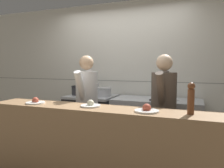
# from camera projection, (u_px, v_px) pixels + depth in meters

# --- Properties ---
(wall_back_tiled) EXTENTS (8.00, 0.06, 2.60)m
(wall_back_tiled) POSITION_uv_depth(u_px,v_px,m) (122.00, 73.00, 4.11)
(wall_back_tiled) COLOR silver
(wall_back_tiled) RESTS_ON ground_plane
(oven_range) EXTENTS (0.84, 0.71, 0.90)m
(oven_range) POSITION_uv_depth(u_px,v_px,m) (92.00, 120.00, 3.96)
(oven_range) COLOR #232326
(oven_range) RESTS_ON ground_plane
(prep_counter) EXTENTS (1.40, 0.65, 0.90)m
(prep_counter) POSITION_uv_depth(u_px,v_px,m) (156.00, 127.00, 3.54)
(prep_counter) COLOR #B7BABF
(prep_counter) RESTS_ON ground_plane
(pass_counter) EXTENTS (2.85, 0.45, 0.96)m
(pass_counter) POSITION_uv_depth(u_px,v_px,m) (100.00, 149.00, 2.52)
(pass_counter) COLOR #93704C
(pass_counter) RESTS_ON ground_plane
(stock_pot) EXTENTS (0.25, 0.25, 0.17)m
(stock_pot) POSITION_uv_depth(u_px,v_px,m) (78.00, 90.00, 3.98)
(stock_pot) COLOR #2D2D33
(stock_pot) RESTS_ON oven_range
(sauce_pot) EXTENTS (0.26, 0.26, 0.21)m
(sauce_pot) POSITION_uv_depth(u_px,v_px,m) (92.00, 89.00, 3.98)
(sauce_pot) COLOR #B7BABF
(sauce_pot) RESTS_ON oven_range
(braising_pot) EXTENTS (0.26, 0.26, 0.15)m
(braising_pot) POSITION_uv_depth(u_px,v_px,m) (104.00, 92.00, 3.81)
(braising_pot) COLOR #B7BABF
(braising_pot) RESTS_ON oven_range
(mixing_bowl_steel) EXTENTS (0.29, 0.29, 0.07)m
(mixing_bowl_steel) POSITION_uv_depth(u_px,v_px,m) (170.00, 98.00, 3.40)
(mixing_bowl_steel) COLOR #B7BABF
(mixing_bowl_steel) RESTS_ON prep_counter
(chefs_knife) EXTENTS (0.40, 0.10, 0.02)m
(chefs_knife) POSITION_uv_depth(u_px,v_px,m) (160.00, 100.00, 3.34)
(chefs_knife) COLOR #B7BABF
(chefs_knife) RESTS_ON prep_counter
(plated_dish_main) EXTENTS (0.23, 0.23, 0.08)m
(plated_dish_main) POSITION_uv_depth(u_px,v_px,m) (35.00, 102.00, 2.74)
(plated_dish_main) COLOR white
(plated_dish_main) RESTS_ON pass_counter
(plated_dish_appetiser) EXTENTS (0.23, 0.23, 0.08)m
(plated_dish_appetiser) POSITION_uv_depth(u_px,v_px,m) (91.00, 105.00, 2.54)
(plated_dish_appetiser) COLOR white
(plated_dish_appetiser) RESTS_ON pass_counter
(plated_dish_dessert) EXTENTS (0.25, 0.25, 0.09)m
(plated_dish_dessert) POSITION_uv_depth(u_px,v_px,m) (147.00, 110.00, 2.25)
(plated_dish_dessert) COLOR white
(plated_dish_dessert) RESTS_ON pass_counter
(pepper_mill) EXTENTS (0.07, 0.07, 0.31)m
(pepper_mill) POSITION_uv_depth(u_px,v_px,m) (191.00, 98.00, 2.12)
(pepper_mill) COLOR brown
(pepper_mill) RESTS_ON pass_counter
(chef_head_cook) EXTENTS (0.34, 0.69, 1.58)m
(chef_head_cook) POSITION_uv_depth(u_px,v_px,m) (87.00, 103.00, 3.24)
(chef_head_cook) COLOR black
(chef_head_cook) RESTS_ON ground_plane
(chef_sous) EXTENTS (0.34, 0.69, 1.58)m
(chef_sous) POSITION_uv_depth(u_px,v_px,m) (163.00, 109.00, 2.82)
(chef_sous) COLOR black
(chef_sous) RESTS_ON ground_plane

